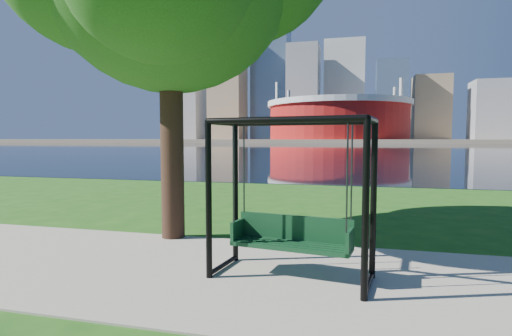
% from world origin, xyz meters
% --- Properties ---
extents(ground, '(900.00, 900.00, 0.00)m').
position_xyz_m(ground, '(0.00, 0.00, 0.00)').
color(ground, '#1E5114').
rests_on(ground, ground).
extents(path, '(120.00, 4.00, 0.03)m').
position_xyz_m(path, '(0.00, -0.50, 0.01)').
color(path, '#9E937F').
rests_on(path, ground).
extents(river, '(900.00, 180.00, 0.02)m').
position_xyz_m(river, '(0.00, 102.00, 0.01)').
color(river, black).
rests_on(river, ground).
extents(far_bank, '(900.00, 228.00, 2.00)m').
position_xyz_m(far_bank, '(0.00, 306.00, 1.00)').
color(far_bank, '#937F60').
rests_on(far_bank, ground).
extents(stadium, '(83.00, 83.00, 32.00)m').
position_xyz_m(stadium, '(-10.00, 235.00, 14.23)').
color(stadium, maroon).
rests_on(stadium, far_bank).
extents(skyline, '(392.00, 66.00, 96.50)m').
position_xyz_m(skyline, '(-4.27, 319.39, 35.89)').
color(skyline, gray).
rests_on(skyline, far_bank).
extents(swing, '(2.49, 1.35, 2.43)m').
position_xyz_m(swing, '(0.40, -0.48, 1.17)').
color(swing, black).
rests_on(swing, ground).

